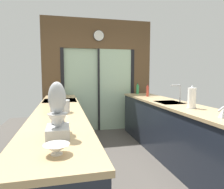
{
  "coord_description": "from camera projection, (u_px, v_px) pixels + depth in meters",
  "views": [
    {
      "loc": [
        -0.84,
        -2.54,
        1.4
      ],
      "look_at": [
        -0.02,
        0.9,
        1.04
      ],
      "focal_mm": 32.69,
      "sensor_mm": 36.0,
      "label": 1
    }
  ],
  "objects": [
    {
      "name": "oven_range",
      "position": [
        61.0,
        125.0,
        3.74
      ],
      "size": [
        0.6,
        0.6,
        0.92
      ],
      "color": "black",
      "rests_on": "ground_plane"
    },
    {
      "name": "stock_pot",
      "position": [
        60.0,
        106.0,
        2.54
      ],
      "size": [
        0.24,
        0.24,
        0.18
      ],
      "color": "#B7BABC",
      "rests_on": "left_counter_run"
    },
    {
      "name": "soap_bottle_far",
      "position": [
        138.0,
        89.0,
        4.89
      ],
      "size": [
        0.06,
        0.06,
        0.26
      ],
      "color": "#339E56",
      "rests_on": "right_counter_run"
    },
    {
      "name": "mixing_bowl_far",
      "position": [
        60.0,
        105.0,
        2.95
      ],
      "size": [
        0.15,
        0.15,
        0.06
      ],
      "color": "silver",
      "rests_on": "left_counter_run"
    },
    {
      "name": "right_counter_run",
      "position": [
        177.0,
        133.0,
        3.25
      ],
      "size": [
        0.62,
        3.8,
        0.92
      ],
      "color": "#1E232D",
      "rests_on": "ground_plane"
    },
    {
      "name": "mixing_bowl_mid",
      "position": [
        59.0,
        119.0,
        1.97
      ],
      "size": [
        0.15,
        0.15,
        0.07
      ],
      "color": "silver",
      "rests_on": "left_counter_run"
    },
    {
      "name": "soap_bottle_near",
      "position": [
        148.0,
        91.0,
        4.31
      ],
      "size": [
        0.05,
        0.05,
        0.26
      ],
      "color": "#B23D2D",
      "rests_on": "right_counter_run"
    },
    {
      "name": "sink_faucet",
      "position": [
        179.0,
        91.0,
        3.45
      ],
      "size": [
        0.19,
        0.02,
        0.3
      ],
      "color": "#B7BABC",
      "rests_on": "right_counter_run"
    },
    {
      "name": "paper_towel_roll",
      "position": [
        192.0,
        98.0,
        2.83
      ],
      "size": [
        0.13,
        0.13,
        0.31
      ],
      "color": "#B7BABC",
      "rests_on": "right_counter_run"
    },
    {
      "name": "back_wall_unit",
      "position": [
        99.0,
        69.0,
        4.96
      ],
      "size": [
        2.64,
        0.12,
        2.7
      ],
      "color": "brown",
      "rests_on": "ground_plane"
    },
    {
      "name": "left_counter_run",
      "position": [
        59.0,
        146.0,
        2.66
      ],
      "size": [
        0.62,
        3.8,
        0.92
      ],
      "color": "#1E232D",
      "rests_on": "ground_plane"
    },
    {
      "name": "mixing_bowl_near",
      "position": [
        57.0,
        149.0,
        1.21
      ],
      "size": [
        0.16,
        0.16,
        0.06
      ],
      "color": "silver",
      "rests_on": "left_counter_run"
    },
    {
      "name": "stand_mixer",
      "position": [
        58.0,
        116.0,
        1.54
      ],
      "size": [
        0.17,
        0.27,
        0.42
      ],
      "color": "#B7BABC",
      "rests_on": "left_counter_run"
    },
    {
      "name": "knife_block",
      "position": [
        61.0,
        92.0,
        4.21
      ],
      "size": [
        0.08,
        0.14,
        0.27
      ],
      "color": "brown",
      "rests_on": "left_counter_run"
    },
    {
      "name": "ground_plane",
      "position": [
        117.0,
        159.0,
        3.37
      ],
      "size": [
        5.04,
        7.6,
        0.02
      ],
      "primitive_type": "cube",
      "color": "#4C4742"
    }
  ]
}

